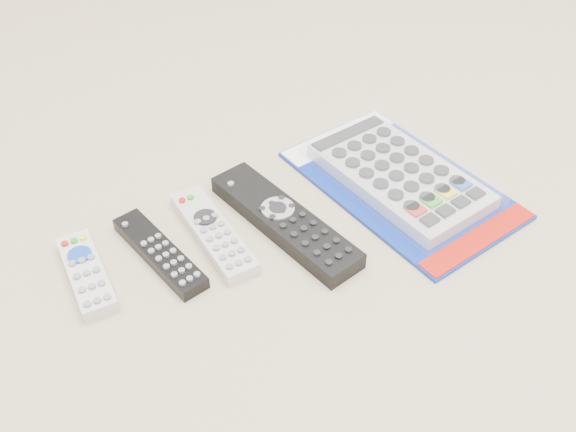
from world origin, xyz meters
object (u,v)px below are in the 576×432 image
remote_small_grey (86,273)px  jumbo_remote_packaged (399,174)px  remote_silver_dvd (213,233)px  remote_large_black (285,221)px  remote_slim_black (160,253)px

remote_small_grey → jumbo_remote_packaged: (0.43, -0.07, 0.01)m
remote_silver_dvd → remote_large_black: 0.09m
remote_silver_dvd → remote_large_black: (0.09, -0.03, 0.00)m
remote_silver_dvd → remote_large_black: size_ratio=0.72×
remote_large_black → remote_small_grey: bearing=160.4°
remote_small_grey → jumbo_remote_packaged: jumbo_remote_packaged is taller
remote_slim_black → remote_silver_dvd: remote_silver_dvd is taller
remote_slim_black → remote_large_black: remote_large_black is taller
remote_slim_black → remote_silver_dvd: bearing=-11.2°
jumbo_remote_packaged → remote_large_black: bearing=172.6°
remote_silver_dvd → remote_small_grey: bearing=175.5°
remote_small_grey → jumbo_remote_packaged: bearing=-3.0°
remote_slim_black → jumbo_remote_packaged: bearing=-15.8°
remote_slim_black → remote_large_black: (0.16, -0.04, 0.00)m
remote_large_black → jumbo_remote_packaged: bearing=-11.1°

